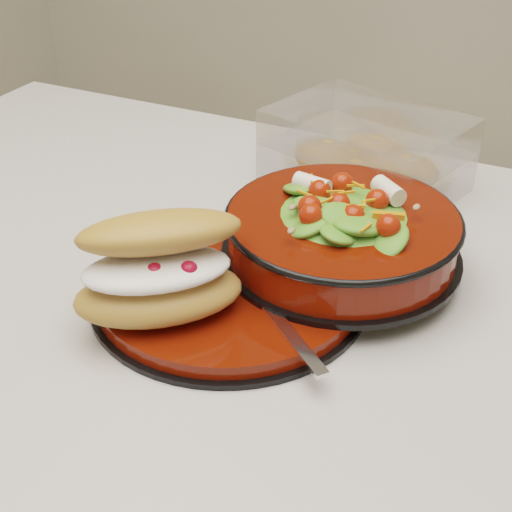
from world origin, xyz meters
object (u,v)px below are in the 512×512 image
at_px(salad_bowl, 342,225).
at_px(croissant, 161,269).
at_px(fork, 275,315).
at_px(dinner_plate, 229,287).
at_px(pastry_box, 366,154).

xyz_separation_m(salad_bowl, croissant, (-0.12, -0.16, 0.01)).
relative_size(croissant, fork, 1.25).
distance_m(dinner_plate, pastry_box, 0.29).
height_order(salad_bowl, pastry_box, salad_bowl).
height_order(croissant, fork, croissant).
bearing_deg(fork, salad_bowl, 30.78).
height_order(dinner_plate, salad_bowl, salad_bowl).
xyz_separation_m(dinner_plate, salad_bowl, (0.08, 0.09, 0.05)).
relative_size(dinner_plate, salad_bowl, 1.12).
relative_size(salad_bowl, croissant, 1.42).
relative_size(salad_bowl, pastry_box, 0.94).
distance_m(fork, pastry_box, 0.33).
xyz_separation_m(salad_bowl, fork, (-0.02, -0.12, -0.04)).
distance_m(dinner_plate, salad_bowl, 0.13).
bearing_deg(pastry_box, dinner_plate, -81.93).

